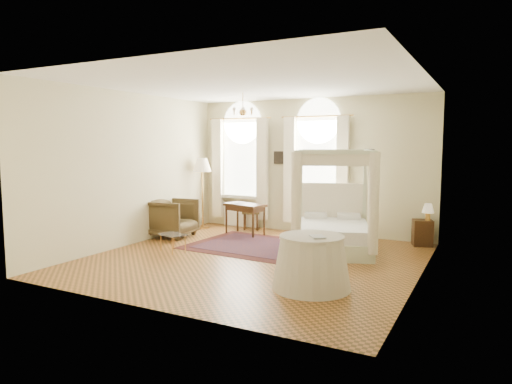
# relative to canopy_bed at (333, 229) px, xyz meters

# --- Properties ---
(ground) EXTENTS (6.00, 6.00, 0.00)m
(ground) POSITION_rel_canopy_bed_xyz_m (-1.14, -1.30, -0.47)
(ground) COLOR #A4642F
(ground) RESTS_ON ground
(room_walls) EXTENTS (6.00, 6.00, 6.00)m
(room_walls) POSITION_rel_canopy_bed_xyz_m (-1.14, -1.30, 1.51)
(room_walls) COLOR beige
(room_walls) RESTS_ON ground
(window_left) EXTENTS (1.62, 0.27, 3.29)m
(window_left) POSITION_rel_canopy_bed_xyz_m (-3.04, 1.57, 1.02)
(window_left) COLOR white
(window_left) RESTS_ON room_walls
(window_right) EXTENTS (1.62, 0.27, 3.29)m
(window_right) POSITION_rel_canopy_bed_xyz_m (-0.94, 1.57, 1.02)
(window_right) COLOR white
(window_right) RESTS_ON room_walls
(chandelier) EXTENTS (0.51, 0.45, 0.50)m
(chandelier) POSITION_rel_canopy_bed_xyz_m (-2.04, -0.10, 2.43)
(chandelier) COLOR #B1823B
(chandelier) RESTS_ON room_walls
(wall_pictures) EXTENTS (2.54, 0.03, 0.39)m
(wall_pictures) POSITION_rel_canopy_bed_xyz_m (-1.05, 1.67, 1.42)
(wall_pictures) COLOR black
(wall_pictures) RESTS_ON room_walls
(canopy_bed) EXTENTS (2.08, 2.30, 2.08)m
(canopy_bed) POSITION_rel_canopy_bed_xyz_m (0.00, 0.00, 0.00)
(canopy_bed) COLOR beige
(canopy_bed) RESTS_ON ground
(nightstand) EXTENTS (0.49, 0.46, 0.57)m
(nightstand) POSITION_rel_canopy_bed_xyz_m (1.56, 1.40, -0.19)
(nightstand) COLOR #3E2510
(nightstand) RESTS_ON ground
(nightstand_lamp) EXTENTS (0.25, 0.25, 0.36)m
(nightstand_lamp) POSITION_rel_canopy_bed_xyz_m (1.66, 1.36, 0.33)
(nightstand_lamp) COLOR #B1823B
(nightstand_lamp) RESTS_ON nightstand
(writing_desk) EXTENTS (1.10, 0.75, 0.75)m
(writing_desk) POSITION_rel_canopy_bed_xyz_m (-2.45, 0.72, 0.17)
(writing_desk) COLOR #3E2510
(writing_desk) RESTS_ON ground
(laptop) EXTENTS (0.39, 0.32, 0.03)m
(laptop) POSITION_rel_canopy_bed_xyz_m (-2.63, 0.69, 0.29)
(laptop) COLOR black
(laptop) RESTS_ON writing_desk
(stool) EXTENTS (0.58, 0.58, 0.50)m
(stool) POSITION_rel_canopy_bed_xyz_m (-2.64, 1.40, -0.05)
(stool) COLOR #4E4021
(stool) RESTS_ON ground
(armchair) EXTENTS (1.08, 1.05, 0.90)m
(armchair) POSITION_rel_canopy_bed_xyz_m (-3.84, -0.31, -0.02)
(armchair) COLOR #44361D
(armchair) RESTS_ON ground
(coffee_table) EXTENTS (0.63, 0.55, 0.36)m
(coffee_table) POSITION_rel_canopy_bed_xyz_m (-2.89, -1.53, -0.15)
(coffee_table) COLOR white
(coffee_table) RESTS_ON ground
(floor_lamp) EXTENTS (0.47, 0.47, 1.82)m
(floor_lamp) POSITION_rel_canopy_bed_xyz_m (-3.84, 0.96, 1.09)
(floor_lamp) COLOR #B1823B
(floor_lamp) RESTS_ON ground
(oriental_rug) EXTENTS (3.25, 2.43, 0.01)m
(oriental_rug) POSITION_rel_canopy_bed_xyz_m (-1.44, -0.29, -0.47)
(oriental_rug) COLOR #42160F
(oriental_rug) RESTS_ON ground
(side_table) EXTENTS (1.20, 1.20, 0.82)m
(side_table) POSITION_rel_canopy_bed_xyz_m (0.47, -2.47, -0.07)
(side_table) COLOR beige
(side_table) RESTS_ON ground
(book) EXTENTS (0.31, 0.33, 0.02)m
(book) POSITION_rel_canopy_bed_xyz_m (0.52, -2.64, 0.36)
(book) COLOR black
(book) RESTS_ON side_table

